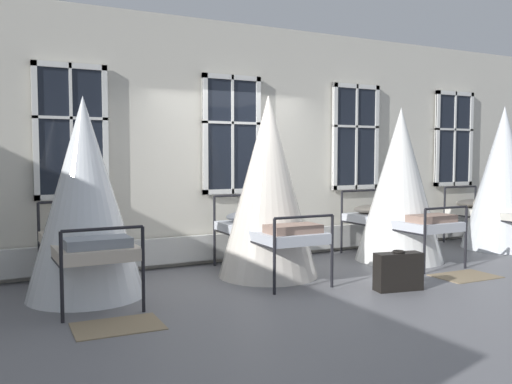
# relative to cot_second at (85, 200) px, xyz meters

# --- Properties ---
(ground) EXTENTS (24.44, 24.44, 0.00)m
(ground) POSITION_rel_cot_second_xyz_m (2.29, -0.22, -1.08)
(ground) COLOR slate
(back_wall_with_windows) EXTENTS (13.22, 0.10, 3.50)m
(back_wall_with_windows) POSITION_rel_cot_second_xyz_m (2.29, 1.16, 0.67)
(back_wall_with_windows) COLOR beige
(back_wall_with_windows) RESTS_ON ground
(window_bank) EXTENTS (9.93, 0.10, 2.66)m
(window_bank) POSITION_rel_cot_second_xyz_m (2.29, 1.04, -0.12)
(window_bank) COLOR black
(window_bank) RESTS_ON ground
(cot_second) EXTENTS (1.30, 1.83, 2.22)m
(cot_second) POSITION_rel_cot_second_xyz_m (0.00, 0.00, 0.00)
(cot_second) COLOR black
(cot_second) RESTS_ON ground
(cot_third) EXTENTS (1.30, 1.84, 2.34)m
(cot_third) POSITION_rel_cot_second_xyz_m (2.30, -0.02, 0.06)
(cot_third) COLOR black
(cot_third) RESTS_ON ground
(cot_fourth) EXTENTS (1.30, 1.84, 2.28)m
(cot_fourth) POSITION_rel_cot_second_xyz_m (4.56, 0.00, 0.03)
(cot_fourth) COLOR black
(cot_fourth) RESTS_ON ground
(cot_fifth) EXTENTS (1.30, 1.83, 2.39)m
(cot_fifth) POSITION_rel_cot_second_xyz_m (6.83, 0.02, 0.08)
(cot_fifth) COLOR black
(cot_fifth) RESTS_ON ground
(rug_second) EXTENTS (0.82, 0.59, 0.01)m
(rug_second) POSITION_rel_cot_second_xyz_m (0.04, -1.26, -1.08)
(rug_second) COLOR #8E7A5B
(rug_second) RESTS_ON ground
(rug_fourth) EXTENTS (0.81, 0.58, 0.01)m
(rug_fourth) POSITION_rel_cot_second_xyz_m (4.55, -1.26, -1.08)
(rug_fourth) COLOR #8E7A5B
(rug_fourth) RESTS_ON ground
(suitcase_dark) EXTENTS (0.59, 0.31, 0.47)m
(suitcase_dark) POSITION_rel_cot_second_xyz_m (3.27, -1.41, -0.86)
(suitcase_dark) COLOR black
(suitcase_dark) RESTS_ON ground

